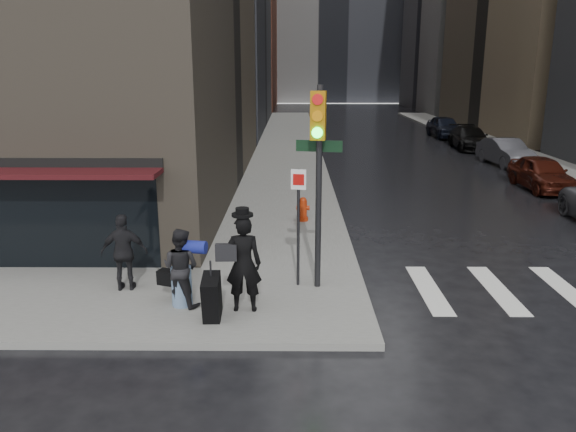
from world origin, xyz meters
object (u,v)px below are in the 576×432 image
traffic_light (317,161)px  parked_car_1 (542,173)px  man_greycoat (124,252)px  fire_hydrant (303,210)px  parked_car_4 (444,127)px  man_overcoat (237,269)px  parked_car_3 (470,138)px  parked_car_2 (506,152)px  man_jeans (181,267)px

traffic_light → parked_car_1: (10.01, 11.46, -2.36)m
man_greycoat → traffic_light: (4.28, 0.13, 2.04)m
fire_hydrant → parked_car_4: parked_car_4 is taller
man_overcoat → parked_car_3: man_overcoat is taller
man_greycoat → traffic_light: traffic_light is taller
fire_hydrant → parked_car_2: parked_car_2 is taller
parked_car_2 → parked_car_4: parked_car_4 is taller
parked_car_2 → parked_car_4: (-0.07, 12.18, 0.08)m
man_jeans → traffic_light: traffic_light is taller
man_greycoat → parked_car_4: 33.39m
fire_hydrant → parked_car_2: size_ratio=0.19×
man_jeans → parked_car_2: size_ratio=0.39×
parked_car_1 → parked_car_2: size_ratio=0.97×
parked_car_2 → parked_car_4: 12.18m
fire_hydrant → parked_car_1: size_ratio=0.19×
man_overcoat → parked_car_3: 27.85m
parked_car_3 → parked_car_2: bearing=-86.6°
fire_hydrant → parked_car_3: (10.85, 17.83, 0.20)m
man_jeans → man_greycoat: bearing=-10.7°
parked_car_3 → fire_hydrant: bearing=-118.5°
man_greycoat → man_jeans: bearing=144.8°
man_overcoat → parked_car_1: 17.31m
man_overcoat → parked_car_1: man_overcoat is taller
man_overcoat → parked_car_1: (11.66, 12.79, -0.38)m
parked_car_1 → parked_car_2: (0.71, 6.09, -0.00)m
man_jeans → man_greycoat: man_greycoat is taller
man_jeans → fire_hydrant: bearing=-91.4°
man_overcoat → parked_car_2: (12.37, 18.88, -0.38)m
man_overcoat → man_jeans: (-1.21, 0.35, -0.09)m
parked_car_4 → man_overcoat: bearing=-112.6°
man_jeans → fire_hydrant: 7.31m
man_greycoat → parked_car_1: size_ratio=0.42×
man_jeans → man_greycoat: size_ratio=0.96×
parked_car_2 → fire_hydrant: bearing=-138.9°
man_overcoat → parked_car_4: 33.41m
man_greycoat → traffic_light: bearing=177.3°
parked_car_3 → man_overcoat: bearing=-113.4°
traffic_light → fire_hydrant: traffic_light is taller
traffic_light → man_jeans: bearing=-150.7°
man_jeans → parked_car_3: 28.09m
man_overcoat → parked_car_2: 22.58m
parked_car_1 → parked_car_3: (0.66, 12.18, -0.00)m
man_jeans → parked_car_2: 22.98m
man_greycoat → parked_car_3: (14.95, 23.77, -0.32)m
man_overcoat → fire_hydrant: size_ratio=2.82×
man_jeans → man_overcoat: bearing=-176.1°
man_greycoat → parked_car_1: (14.30, 11.59, -0.32)m
man_jeans → parked_car_1: man_jeans is taller
parked_car_2 → man_jeans: bearing=-132.2°
parked_car_3 → parked_car_4: 6.09m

